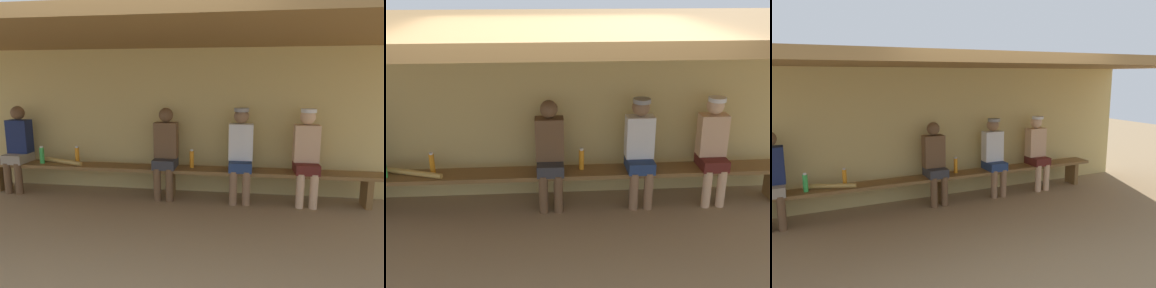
% 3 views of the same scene
% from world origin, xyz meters
% --- Properties ---
extents(ground_plane, '(24.00, 24.00, 0.00)m').
position_xyz_m(ground_plane, '(0.00, 0.00, 0.00)').
color(ground_plane, '#937754').
extents(back_wall, '(8.00, 0.20, 2.20)m').
position_xyz_m(back_wall, '(0.00, 2.00, 1.10)').
color(back_wall, tan).
rests_on(back_wall, ground).
extents(dugout_roof, '(8.00, 2.80, 0.12)m').
position_xyz_m(dugout_roof, '(0.00, 0.70, 2.26)').
color(dugout_roof, olive).
rests_on(dugout_roof, back_wall).
extents(bench, '(6.00, 0.36, 0.46)m').
position_xyz_m(bench, '(0.00, 1.55, 0.39)').
color(bench, brown).
rests_on(bench, ground).
extents(player_with_sunglasses, '(0.34, 0.42, 1.34)m').
position_xyz_m(player_with_sunglasses, '(-0.08, 1.55, 0.73)').
color(player_with_sunglasses, '#333338').
rests_on(player_with_sunglasses, ground).
extents(player_near_post, '(0.34, 0.42, 1.34)m').
position_xyz_m(player_near_post, '(1.02, 1.55, 0.75)').
color(player_near_post, navy).
rests_on(player_near_post, ground).
extents(player_middle, '(0.34, 0.42, 1.34)m').
position_xyz_m(player_middle, '(1.92, 1.55, 0.75)').
color(player_middle, '#591E19').
rests_on(player_middle, ground).
extents(water_bottle_orange, '(0.06, 0.06, 0.27)m').
position_xyz_m(water_bottle_orange, '(0.31, 1.59, 0.59)').
color(water_bottle_orange, orange).
rests_on(water_bottle_orange, bench).
extents(water_bottle_clear, '(0.06, 0.06, 0.27)m').
position_xyz_m(water_bottle_clear, '(-1.49, 1.60, 0.59)').
color(water_bottle_clear, orange).
rests_on(water_bottle_clear, bench).
extents(baseball_bat, '(0.74, 0.32, 0.07)m').
position_xyz_m(baseball_bat, '(-1.71, 1.55, 0.49)').
color(baseball_bat, tan).
rests_on(baseball_bat, bench).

